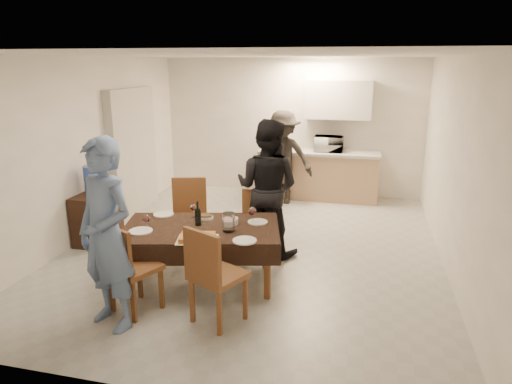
% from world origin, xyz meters
% --- Properties ---
extents(floor, '(5.00, 6.00, 0.02)m').
position_xyz_m(floor, '(0.00, 0.00, 0.00)').
color(floor, '#A1A19C').
rests_on(floor, ground).
extents(ceiling, '(5.00, 6.00, 0.02)m').
position_xyz_m(ceiling, '(0.00, 0.00, 2.60)').
color(ceiling, white).
rests_on(ceiling, wall_back).
extents(wall_back, '(5.00, 0.02, 2.60)m').
position_xyz_m(wall_back, '(0.00, 3.00, 1.30)').
color(wall_back, white).
rests_on(wall_back, floor).
extents(wall_front, '(5.00, 0.02, 2.60)m').
position_xyz_m(wall_front, '(0.00, -3.00, 1.30)').
color(wall_front, white).
rests_on(wall_front, floor).
extents(wall_left, '(0.02, 6.00, 2.60)m').
position_xyz_m(wall_left, '(-2.50, 0.00, 1.30)').
color(wall_left, white).
rests_on(wall_left, floor).
extents(wall_right, '(0.02, 6.00, 2.60)m').
position_xyz_m(wall_right, '(2.50, 0.00, 1.30)').
color(wall_right, white).
rests_on(wall_right, floor).
extents(stub_partition, '(0.15, 1.40, 2.10)m').
position_xyz_m(stub_partition, '(-2.42, 1.20, 1.05)').
color(stub_partition, beige).
rests_on(stub_partition, floor).
extents(kitchen_base_cabinet, '(2.20, 0.60, 0.86)m').
position_xyz_m(kitchen_base_cabinet, '(0.60, 2.68, 0.43)').
color(kitchen_base_cabinet, tan).
rests_on(kitchen_base_cabinet, floor).
extents(kitchen_worktop, '(2.24, 0.64, 0.05)m').
position_xyz_m(kitchen_worktop, '(0.60, 2.68, 0.89)').
color(kitchen_worktop, '#B0B0AB').
rests_on(kitchen_worktop, kitchen_base_cabinet).
extents(upper_cabinet, '(1.20, 0.34, 0.70)m').
position_xyz_m(upper_cabinet, '(0.90, 2.82, 1.85)').
color(upper_cabinet, silver).
rests_on(upper_cabinet, wall_back).
extents(dining_table, '(1.97, 1.42, 0.69)m').
position_xyz_m(dining_table, '(-0.35, -1.13, 0.66)').
color(dining_table, black).
rests_on(dining_table, floor).
extents(chair_near_left, '(0.59, 0.61, 0.53)m').
position_xyz_m(chair_near_left, '(-0.80, -1.98, 0.60)').
color(chair_near_left, brown).
rests_on(chair_near_left, floor).
extents(chair_near_right, '(0.62, 0.64, 0.55)m').
position_xyz_m(chair_near_right, '(0.10, -1.98, 0.62)').
color(chair_near_right, brown).
rests_on(chair_near_right, floor).
extents(chair_far_left, '(0.57, 0.58, 0.55)m').
position_xyz_m(chair_far_left, '(-0.80, -0.48, 0.62)').
color(chair_far_left, brown).
rests_on(chair_far_left, floor).
extents(chair_far_right, '(0.42, 0.42, 0.49)m').
position_xyz_m(chair_far_right, '(0.10, -0.47, 0.56)').
color(chair_far_right, brown).
rests_on(chair_far_right, floor).
extents(console, '(0.39, 0.78, 0.72)m').
position_xyz_m(console, '(-2.28, -0.24, 0.36)').
color(console, black).
rests_on(console, floor).
extents(water_jug, '(0.26, 0.26, 0.39)m').
position_xyz_m(water_jug, '(-2.28, -0.24, 0.92)').
color(water_jug, blue).
rests_on(water_jug, console).
extents(wine_bottle, '(0.07, 0.07, 0.29)m').
position_xyz_m(wine_bottle, '(-0.40, -1.08, 0.84)').
color(wine_bottle, black).
rests_on(wine_bottle, dining_table).
extents(water_pitcher, '(0.14, 0.14, 0.21)m').
position_xyz_m(water_pitcher, '(-0.00, -1.18, 0.80)').
color(water_pitcher, white).
rests_on(water_pitcher, dining_table).
extents(savoury_tart, '(0.49, 0.41, 0.05)m').
position_xyz_m(savoury_tart, '(-0.25, -1.51, 0.72)').
color(savoury_tart, '#C77E3A').
rests_on(savoury_tart, dining_table).
extents(salad_bowl, '(0.18, 0.18, 0.07)m').
position_xyz_m(salad_bowl, '(-0.05, -0.95, 0.73)').
color(salad_bowl, white).
rests_on(salad_bowl, dining_table).
extents(mushroom_dish, '(0.19, 0.19, 0.03)m').
position_xyz_m(mushroom_dish, '(-0.40, -0.85, 0.71)').
color(mushroom_dish, white).
rests_on(mushroom_dish, dining_table).
extents(wine_glass_a, '(0.09, 0.09, 0.19)m').
position_xyz_m(wine_glass_a, '(-0.90, -1.38, 0.79)').
color(wine_glass_a, white).
rests_on(wine_glass_a, dining_table).
extents(wine_glass_b, '(0.09, 0.09, 0.20)m').
position_xyz_m(wine_glass_b, '(0.20, -0.88, 0.80)').
color(wine_glass_b, white).
rests_on(wine_glass_b, dining_table).
extents(wine_glass_c, '(0.08, 0.08, 0.18)m').
position_xyz_m(wine_glass_c, '(-0.55, -0.83, 0.78)').
color(wine_glass_c, white).
rests_on(wine_glass_c, dining_table).
extents(plate_near_left, '(0.26, 0.26, 0.02)m').
position_xyz_m(plate_near_left, '(-0.95, -1.43, 0.70)').
color(plate_near_left, white).
rests_on(plate_near_left, dining_table).
extents(plate_near_right, '(0.26, 0.26, 0.01)m').
position_xyz_m(plate_near_right, '(0.25, -1.43, 0.70)').
color(plate_near_right, white).
rests_on(plate_near_right, dining_table).
extents(plate_far_left, '(0.25, 0.25, 0.01)m').
position_xyz_m(plate_far_left, '(-0.95, -0.83, 0.70)').
color(plate_far_left, white).
rests_on(plate_far_left, dining_table).
extents(plate_far_right, '(0.24, 0.24, 0.01)m').
position_xyz_m(plate_far_right, '(0.25, -0.83, 0.70)').
color(plate_far_right, white).
rests_on(plate_far_right, dining_table).
extents(microwave, '(0.51, 0.35, 0.28)m').
position_xyz_m(microwave, '(0.77, 2.68, 1.05)').
color(microwave, silver).
rests_on(microwave, kitchen_worktop).
extents(person_near, '(0.80, 0.67, 1.88)m').
position_xyz_m(person_near, '(-0.90, -2.18, 0.94)').
color(person_near, '#5F79AA').
rests_on(person_near, floor).
extents(person_far, '(1.00, 0.84, 1.82)m').
position_xyz_m(person_far, '(0.20, -0.08, 0.91)').
color(person_far, black).
rests_on(person_far, floor).
extents(person_kitchen, '(1.09, 0.63, 1.69)m').
position_xyz_m(person_kitchen, '(-0.01, 2.23, 0.85)').
color(person_kitchen, black).
rests_on(person_kitchen, floor).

